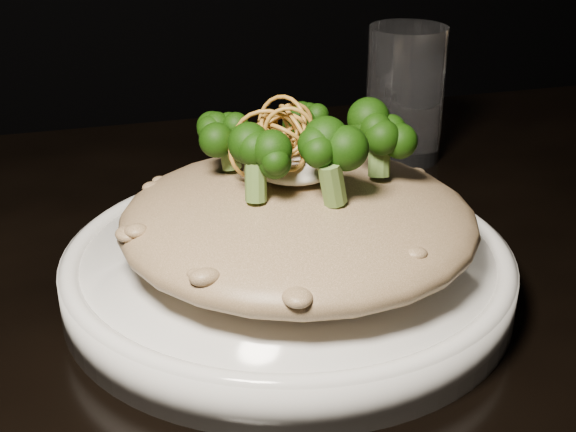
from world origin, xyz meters
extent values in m
cube|color=black|center=(0.00, 0.00, 0.73)|extent=(1.10, 0.80, 0.04)
cylinder|color=white|center=(-0.09, 0.02, 0.76)|extent=(0.29, 0.29, 0.03)
ellipsoid|color=brown|center=(-0.08, 0.02, 0.80)|extent=(0.22, 0.22, 0.05)
ellipsoid|color=white|center=(-0.08, 0.03, 0.84)|extent=(0.05, 0.05, 0.02)
cylinder|color=white|center=(0.08, 0.23, 0.81)|extent=(0.09, 0.09, 0.12)
camera|label=1|loc=(-0.21, -0.41, 1.02)|focal=50.00mm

